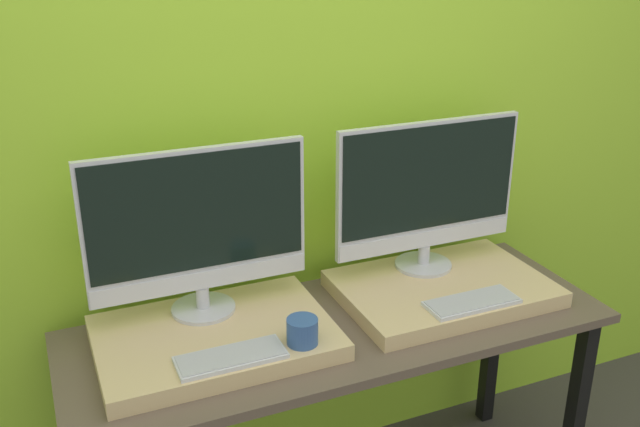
# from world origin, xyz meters

# --- Properties ---
(wall_back) EXTENTS (8.00, 0.04, 2.60)m
(wall_back) POSITION_xyz_m (0.00, 0.67, 1.30)
(wall_back) COLOR #9ED12D
(wall_back) RESTS_ON ground_plane
(workbench) EXTENTS (1.67, 0.60, 0.76)m
(workbench) POSITION_xyz_m (0.00, 0.30, 0.67)
(workbench) COLOR brown
(workbench) RESTS_ON ground_plane
(wooden_riser_left) EXTENTS (0.67, 0.46, 0.05)m
(wooden_riser_left) POSITION_xyz_m (-0.38, 0.33, 0.78)
(wooden_riser_left) COLOR #D6B77F
(wooden_riser_left) RESTS_ON workbench
(monitor_left) EXTENTS (0.65, 0.19, 0.51)m
(monitor_left) POSITION_xyz_m (-0.38, 0.45, 1.09)
(monitor_left) COLOR silver
(monitor_left) RESTS_ON wooden_riser_left
(keyboard_left) EXTENTS (0.30, 0.11, 0.01)m
(keyboard_left) POSITION_xyz_m (-0.38, 0.16, 0.82)
(keyboard_left) COLOR silver
(keyboard_left) RESTS_ON wooden_riser_left
(mug) EXTENTS (0.09, 0.09, 0.08)m
(mug) POSITION_xyz_m (-0.18, 0.16, 0.85)
(mug) COLOR #335693
(mug) RESTS_ON wooden_riser_left
(wooden_riser_right) EXTENTS (0.67, 0.46, 0.05)m
(wooden_riser_right) POSITION_xyz_m (0.38, 0.33, 0.78)
(wooden_riser_right) COLOR #D6B77F
(wooden_riser_right) RESTS_ON workbench
(monitor_right) EXTENTS (0.65, 0.19, 0.51)m
(monitor_right) POSITION_xyz_m (0.38, 0.45, 1.09)
(monitor_right) COLOR silver
(monitor_right) RESTS_ON wooden_riser_right
(keyboard_right) EXTENTS (0.30, 0.11, 0.01)m
(keyboard_right) POSITION_xyz_m (0.38, 0.16, 0.82)
(keyboard_right) COLOR silver
(keyboard_right) RESTS_ON wooden_riser_right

